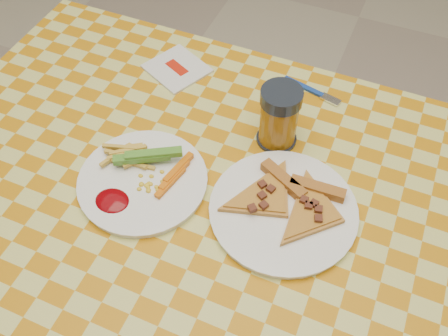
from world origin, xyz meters
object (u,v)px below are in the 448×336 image
(plate_right, at_px, (283,211))
(drink_glass, at_px, (279,117))
(plate_left, at_px, (143,182))
(table, at_px, (220,226))

(plate_right, distance_m, drink_glass, 0.19)
(plate_right, relative_size, drink_glass, 1.99)
(plate_right, xyz_separation_m, drink_glass, (-0.07, 0.16, 0.06))
(plate_right, bearing_deg, plate_left, -171.21)
(table, height_order, plate_right, plate_right)
(plate_left, height_order, plate_right, same)
(table, height_order, plate_left, plate_left)
(table, xyz_separation_m, drink_glass, (0.04, 0.19, 0.14))
(plate_left, xyz_separation_m, plate_right, (0.27, 0.04, 0.00))
(table, relative_size, plate_left, 5.29)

